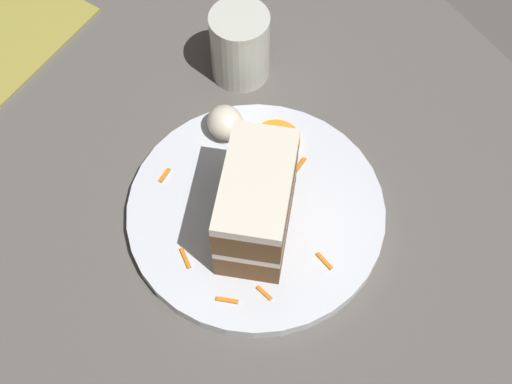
{
  "coord_description": "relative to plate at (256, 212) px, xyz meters",
  "views": [
    {
      "loc": [
        0.34,
        -0.16,
        0.72
      ],
      "look_at": [
        0.03,
        0.05,
        0.08
      ],
      "focal_mm": 50.0,
      "sensor_mm": 36.0,
      "label": 1
    }
  ],
  "objects": [
    {
      "name": "ground_plane",
      "position": [
        -0.03,
        -0.05,
        -0.04
      ],
      "size": [
        6.0,
        6.0,
        0.0
      ],
      "primitive_type": "plane",
      "color": "#4C4742",
      "rests_on": "ground"
    },
    {
      "name": "dining_table",
      "position": [
        -0.03,
        -0.05,
        -0.02
      ],
      "size": [
        1.14,
        0.87,
        0.03
      ],
      "primitive_type": "cube",
      "color": "#56514C",
      "rests_on": "ground"
    },
    {
      "name": "plate",
      "position": [
        0.0,
        0.0,
        0.0
      ],
      "size": [
        0.28,
        0.28,
        0.02
      ],
      "primitive_type": "cylinder",
      "color": "silver",
      "rests_on": "dining_table"
    },
    {
      "name": "cake_slice",
      "position": [
        0.02,
        -0.01,
        0.06
      ],
      "size": [
        0.14,
        0.13,
        0.1
      ],
      "rotation": [
        0.0,
        0.0,
        3.97
      ],
      "color": "brown",
      "rests_on": "plate"
    },
    {
      "name": "cream_dollop",
      "position": [
        -0.1,
        0.03,
        0.03
      ],
      "size": [
        0.04,
        0.04,
        0.04
      ],
      "primitive_type": "ellipsoid",
      "color": "silver",
      "rests_on": "plate"
    },
    {
      "name": "orange_garnish",
      "position": [
        -0.06,
        0.07,
        0.01
      ],
      "size": [
        0.06,
        0.06,
        0.01
      ],
      "primitive_type": "cylinder",
      "color": "orange",
      "rests_on": "plate"
    },
    {
      "name": "carrot_shreds_scatter",
      "position": [
        0.02,
        -0.02,
        0.01
      ],
      "size": [
        0.2,
        0.18,
        0.0
      ],
      "color": "orange",
      "rests_on": "plate"
    },
    {
      "name": "drinking_glass",
      "position": [
        -0.18,
        0.09,
        0.03
      ],
      "size": [
        0.07,
        0.07,
        0.09
      ],
      "color": "beige",
      "rests_on": "dining_table"
    }
  ]
}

